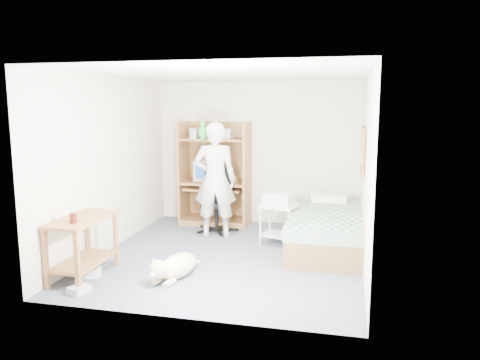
{
  "coord_description": "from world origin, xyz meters",
  "views": [
    {
      "loc": [
        1.55,
        -6.13,
        2.1
      ],
      "look_at": [
        0.09,
        0.21,
        1.05
      ],
      "focal_mm": 35.0,
      "sensor_mm": 36.0,
      "label": 1
    }
  ],
  "objects_px": {
    "person": "(215,180)",
    "bed": "(327,230)",
    "dog": "(175,266)",
    "computer_hutch": "(216,178)",
    "side_desk": "(83,238)",
    "printer_cart": "(279,218)",
    "office_chair": "(217,208)"
  },
  "relations": [
    {
      "from": "person",
      "to": "bed",
      "type": "bearing_deg",
      "value": 160.77
    },
    {
      "from": "dog",
      "to": "bed",
      "type": "bearing_deg",
      "value": 59.97
    },
    {
      "from": "computer_hutch",
      "to": "bed",
      "type": "xyz_separation_m",
      "value": [
        2.0,
        -1.12,
        -0.53
      ]
    },
    {
      "from": "computer_hutch",
      "to": "side_desk",
      "type": "xyz_separation_m",
      "value": [
        -0.85,
        -2.94,
        -0.33
      ]
    },
    {
      "from": "computer_hutch",
      "to": "printer_cart",
      "type": "distance_m",
      "value": 1.71
    },
    {
      "from": "side_desk",
      "to": "office_chair",
      "type": "bearing_deg",
      "value": 67.38
    },
    {
      "from": "computer_hutch",
      "to": "side_desk",
      "type": "distance_m",
      "value": 3.08
    },
    {
      "from": "computer_hutch",
      "to": "bed",
      "type": "height_order",
      "value": "computer_hutch"
    },
    {
      "from": "office_chair",
      "to": "person",
      "type": "bearing_deg",
      "value": -88.52
    },
    {
      "from": "side_desk",
      "to": "dog",
      "type": "relative_size",
      "value": 1.08
    },
    {
      "from": "person",
      "to": "office_chair",
      "type": "bearing_deg",
      "value": -88.52
    },
    {
      "from": "computer_hutch",
      "to": "person",
      "type": "height_order",
      "value": "person"
    },
    {
      "from": "computer_hutch",
      "to": "office_chair",
      "type": "xyz_separation_m",
      "value": [
        0.16,
        -0.51,
        -0.43
      ]
    },
    {
      "from": "bed",
      "to": "computer_hutch",
      "type": "bearing_deg",
      "value": 150.71
    },
    {
      "from": "person",
      "to": "printer_cart",
      "type": "relative_size",
      "value": 2.97
    },
    {
      "from": "side_desk",
      "to": "printer_cart",
      "type": "relative_size",
      "value": 1.62
    },
    {
      "from": "side_desk",
      "to": "dog",
      "type": "height_order",
      "value": "side_desk"
    },
    {
      "from": "bed",
      "to": "side_desk",
      "type": "relative_size",
      "value": 2.02
    },
    {
      "from": "printer_cart",
      "to": "person",
      "type": "bearing_deg",
      "value": -177.46
    },
    {
      "from": "office_chair",
      "to": "printer_cart",
      "type": "distance_m",
      "value": 1.25
    },
    {
      "from": "dog",
      "to": "office_chair",
      "type": "bearing_deg",
      "value": 109.52
    },
    {
      "from": "computer_hutch",
      "to": "dog",
      "type": "xyz_separation_m",
      "value": [
        0.26,
        -2.74,
        -0.66
      ]
    },
    {
      "from": "side_desk",
      "to": "printer_cart",
      "type": "bearing_deg",
      "value": 41.43
    },
    {
      "from": "printer_cart",
      "to": "dog",
      "type": "bearing_deg",
      "value": -106.18
    },
    {
      "from": "side_desk",
      "to": "person",
      "type": "xyz_separation_m",
      "value": [
        1.07,
        2.12,
        0.43
      ]
    },
    {
      "from": "bed",
      "to": "dog",
      "type": "distance_m",
      "value": 2.38
    },
    {
      "from": "bed",
      "to": "printer_cart",
      "type": "xyz_separation_m",
      "value": [
        -0.71,
        0.07,
        0.12
      ]
    },
    {
      "from": "bed",
      "to": "side_desk",
      "type": "xyz_separation_m",
      "value": [
        -2.85,
        -1.82,
        0.21
      ]
    },
    {
      "from": "office_chair",
      "to": "side_desk",
      "type": "bearing_deg",
      "value": -122.1
    },
    {
      "from": "side_desk",
      "to": "person",
      "type": "height_order",
      "value": "person"
    },
    {
      "from": "office_chair",
      "to": "printer_cart",
      "type": "height_order",
      "value": "office_chair"
    },
    {
      "from": "bed",
      "to": "side_desk",
      "type": "bearing_deg",
      "value": -147.5
    }
  ]
}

